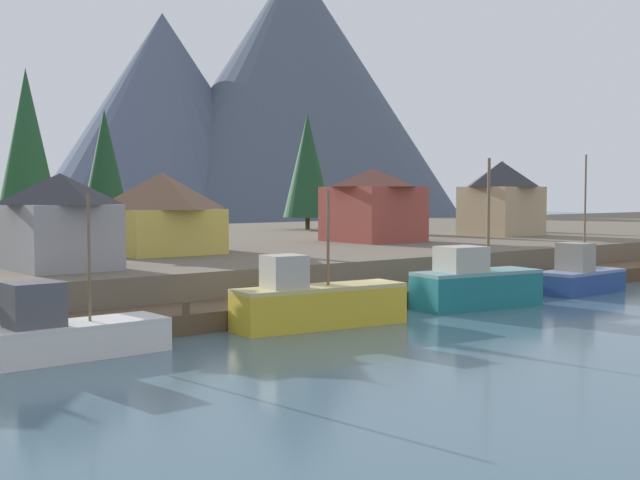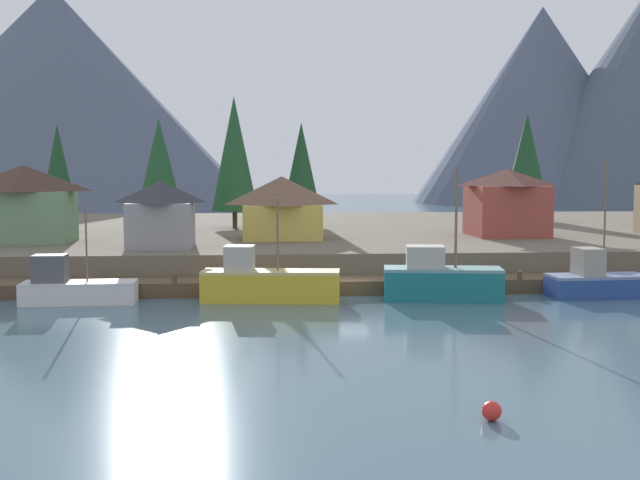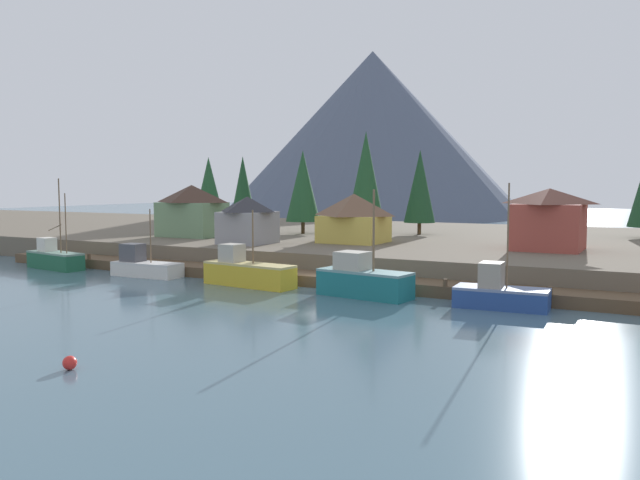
% 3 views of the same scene
% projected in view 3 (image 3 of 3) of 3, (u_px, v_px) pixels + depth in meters
% --- Properties ---
extents(ground_plane, '(400.00, 400.00, 1.00)m').
position_uv_depth(ground_plane, '(396.00, 268.00, 74.90)').
color(ground_plane, '#476675').
extents(dock, '(80.00, 4.00, 1.60)m').
position_uv_depth(dock, '(323.00, 279.00, 59.00)').
color(dock, brown).
rests_on(dock, ground_plane).
extents(shoreline_bank, '(400.00, 56.00, 2.50)m').
position_uv_depth(shoreline_bank, '(430.00, 244.00, 85.28)').
color(shoreline_bank, '#665B4C').
rests_on(shoreline_bank, ground_plane).
extents(mountain_west_peak, '(89.11, 89.11, 47.99)m').
position_uv_depth(mountain_west_peak, '(372.00, 134.00, 190.84)').
color(mountain_west_peak, '#4C566B').
rests_on(mountain_west_peak, ground_plane).
extents(fishing_boat_green, '(8.05, 3.52, 9.77)m').
position_uv_depth(fishing_boat_green, '(55.00, 259.00, 70.14)').
color(fishing_boat_green, '#1E5B3D').
rests_on(fishing_boat_green, ground_plane).
extents(fishing_boat_white, '(7.35, 2.75, 6.73)m').
position_uv_depth(fishing_boat_white, '(144.00, 266.00, 64.52)').
color(fishing_boat_white, silver).
rests_on(fishing_boat_white, ground_plane).
extents(fishing_boat_yellow, '(9.29, 3.42, 6.87)m').
position_uv_depth(fishing_boat_yellow, '(247.00, 272.00, 58.30)').
color(fishing_boat_yellow, gold).
rests_on(fishing_boat_yellow, ground_plane).
extents(fishing_boat_teal, '(8.13, 3.87, 8.74)m').
position_uv_depth(fishing_boat_teal, '(363.00, 280.00, 52.63)').
color(fishing_boat_teal, '#196B70').
rests_on(fishing_boat_teal, ground_plane).
extents(fishing_boat_blue, '(6.88, 3.12, 9.24)m').
position_uv_depth(fishing_boat_blue, '(500.00, 294.00, 47.82)').
color(fishing_boat_blue, navy).
rests_on(fishing_boat_blue, ground_plane).
extents(house_yellow, '(7.25, 6.42, 5.59)m').
position_uv_depth(house_yellow, '(354.00, 218.00, 74.00)').
color(house_yellow, gold).
rests_on(house_yellow, shoreline_bank).
extents(house_red, '(6.86, 7.29, 6.24)m').
position_uv_depth(house_red, '(549.00, 219.00, 65.56)').
color(house_red, '#9E4238').
rests_on(house_red, shoreline_bank).
extents(house_green, '(8.20, 5.75, 6.57)m').
position_uv_depth(house_green, '(192.00, 210.00, 82.51)').
color(house_green, '#6B8E66').
rests_on(house_green, shoreline_bank).
extents(house_grey, '(5.26, 5.88, 5.29)m').
position_uv_depth(house_grey, '(248.00, 220.00, 72.53)').
color(house_grey, gray).
rests_on(house_grey, shoreline_bank).
extents(conifer_near_right, '(4.66, 4.66, 11.21)m').
position_uv_depth(conifer_near_right, '(303.00, 186.00, 87.03)').
color(conifer_near_right, '#4C3823').
rests_on(conifer_near_right, shoreline_bank).
extents(conifer_mid_left, '(4.15, 4.15, 11.21)m').
position_uv_depth(conifer_mid_left, '(420.00, 186.00, 85.60)').
color(conifer_mid_left, '#4C3823').
rests_on(conifer_mid_left, shoreline_bank).
extents(conifer_back_left, '(3.70, 3.70, 10.64)m').
position_uv_depth(conifer_back_left, '(243.00, 189.00, 91.70)').
color(conifer_back_left, '#4C3823').
rests_on(conifer_back_left, shoreline_bank).
extents(conifer_back_right, '(4.77, 4.77, 11.03)m').
position_uv_depth(conifer_back_right, '(209.00, 188.00, 103.39)').
color(conifer_back_right, '#4C3823').
rests_on(conifer_back_right, shoreline_bank).
extents(conifer_centre, '(4.86, 4.86, 13.80)m').
position_uv_depth(conifer_centre, '(366.00, 176.00, 87.42)').
color(conifer_centre, '#4C3823').
rests_on(conifer_centre, shoreline_bank).
extents(channel_buoy, '(0.70, 0.70, 0.70)m').
position_uv_depth(channel_buoy, '(70.00, 363.00, 31.93)').
color(channel_buoy, red).
rests_on(channel_buoy, ground_plane).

